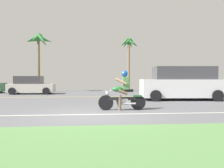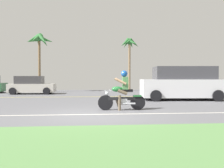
# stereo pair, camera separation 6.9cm
# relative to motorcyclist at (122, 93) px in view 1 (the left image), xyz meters

# --- Properties ---
(ground) EXTENTS (56.00, 30.00, 0.04)m
(ground) POSITION_rel_motorcyclist_xyz_m (-1.20, 1.80, -0.71)
(ground) COLOR slate
(grass_median) EXTENTS (56.00, 3.80, 0.06)m
(grass_median) POSITION_rel_motorcyclist_xyz_m (-1.20, -5.30, -0.66)
(grass_median) COLOR #5B8C4C
(grass_median) RESTS_ON ground
(lane_line_near) EXTENTS (50.40, 0.12, 0.01)m
(lane_line_near) POSITION_rel_motorcyclist_xyz_m (-1.20, -1.09, -0.68)
(lane_line_near) COLOR silver
(lane_line_near) RESTS_ON ground
(lane_line_far) EXTENTS (50.40, 0.12, 0.01)m
(lane_line_far) POSITION_rel_motorcyclist_xyz_m (-1.20, 7.02, -0.68)
(lane_line_far) COLOR yellow
(lane_line_far) RESTS_ON ground
(motorcyclist) EXTENTS (1.95, 0.64, 1.63)m
(motorcyclist) POSITION_rel_motorcyclist_xyz_m (0.00, 0.00, 0.00)
(motorcyclist) COLOR black
(motorcyclist) RESTS_ON ground
(suv_nearby) EXTENTS (5.14, 2.50, 1.99)m
(suv_nearby) POSITION_rel_motorcyclist_xyz_m (4.21, 4.25, 0.28)
(suv_nearby) COLOR silver
(suv_nearby) RESTS_ON ground
(parked_car_1) EXTENTS (3.66, 1.87, 1.46)m
(parked_car_1) POSITION_rel_motorcyclist_xyz_m (-6.12, 10.42, -0.00)
(parked_car_1) COLOR beige
(parked_car_1) RESTS_ON ground
(palm_tree_0) EXTENTS (2.14, 2.05, 5.42)m
(palm_tree_0) POSITION_rel_motorcyclist_xyz_m (2.67, 14.72, 3.80)
(palm_tree_0) COLOR #846B4C
(palm_tree_0) RESTS_ON ground
(palm_tree_1) EXTENTS (2.60, 2.65, 5.51)m
(palm_tree_1) POSITION_rel_motorcyclist_xyz_m (-6.10, 13.36, 3.96)
(palm_tree_1) COLOR brown
(palm_tree_1) RESTS_ON ground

